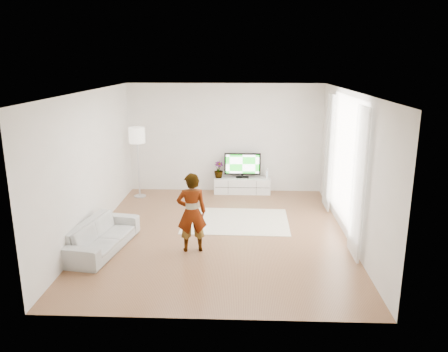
{
  "coord_description": "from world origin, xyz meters",
  "views": [
    {
      "loc": [
        0.42,
        -8.15,
        3.36
      ],
      "look_at": [
        0.08,
        0.4,
        1.08
      ],
      "focal_mm": 35.0,
      "sensor_mm": 36.0,
      "label": 1
    }
  ],
  "objects_px": {
    "television": "(242,164)",
    "rug": "(236,221)",
    "media_console": "(242,185)",
    "player": "(192,212)",
    "sofa": "(102,236)",
    "floor_lamp": "(137,138)"
  },
  "relations": [
    {
      "from": "rug",
      "to": "player",
      "type": "distance_m",
      "value": 1.87
    },
    {
      "from": "television",
      "to": "sofa",
      "type": "bearing_deg",
      "value": -125.1
    },
    {
      "from": "rug",
      "to": "floor_lamp",
      "type": "distance_m",
      "value": 3.32
    },
    {
      "from": "player",
      "to": "sofa",
      "type": "distance_m",
      "value": 1.72
    },
    {
      "from": "television",
      "to": "floor_lamp",
      "type": "bearing_deg",
      "value": -170.34
    },
    {
      "from": "floor_lamp",
      "to": "player",
      "type": "bearing_deg",
      "value": -62.06
    },
    {
      "from": "player",
      "to": "floor_lamp",
      "type": "height_order",
      "value": "floor_lamp"
    },
    {
      "from": "media_console",
      "to": "television",
      "type": "distance_m",
      "value": 0.56
    },
    {
      "from": "rug",
      "to": "player",
      "type": "bearing_deg",
      "value": -116.56
    },
    {
      "from": "player",
      "to": "floor_lamp",
      "type": "xyz_separation_m",
      "value": [
        -1.69,
        3.2,
        0.76
      ]
    },
    {
      "from": "floor_lamp",
      "to": "television",
      "type": "bearing_deg",
      "value": 9.66
    },
    {
      "from": "rug",
      "to": "floor_lamp",
      "type": "height_order",
      "value": "floor_lamp"
    },
    {
      "from": "sofa",
      "to": "floor_lamp",
      "type": "xyz_separation_m",
      "value": [
        -0.04,
        3.2,
        1.23
      ]
    },
    {
      "from": "television",
      "to": "rug",
      "type": "height_order",
      "value": "television"
    },
    {
      "from": "media_console",
      "to": "player",
      "type": "bearing_deg",
      "value": -104.09
    },
    {
      "from": "media_console",
      "to": "rug",
      "type": "bearing_deg",
      "value": -93.82
    },
    {
      "from": "television",
      "to": "player",
      "type": "relative_size",
      "value": 0.64
    },
    {
      "from": "rug",
      "to": "player",
      "type": "height_order",
      "value": "player"
    },
    {
      "from": "rug",
      "to": "player",
      "type": "xyz_separation_m",
      "value": [
        -0.77,
        -1.53,
        0.73
      ]
    },
    {
      "from": "television",
      "to": "sofa",
      "type": "distance_m",
      "value": 4.48
    },
    {
      "from": "media_console",
      "to": "player",
      "type": "distance_m",
      "value": 3.76
    },
    {
      "from": "rug",
      "to": "floor_lamp",
      "type": "xyz_separation_m",
      "value": [
        -2.46,
        1.66,
        1.49
      ]
    }
  ]
}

